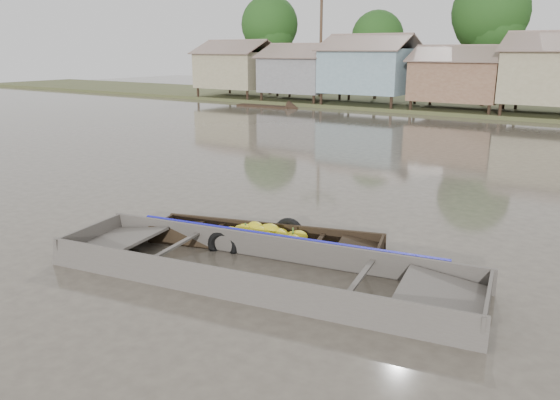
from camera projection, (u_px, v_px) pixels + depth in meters
The scene contains 3 objects.
ground at pixel (235, 248), 12.16m from camera, with size 120.00×120.00×0.00m, color #494138.
banana_boat at pixel (262, 239), 12.28m from camera, with size 5.40×2.71×0.76m.
viewer_boat at pixel (261, 275), 10.50m from camera, with size 8.66×3.60×0.68m.
Camera 1 is at (7.19, -8.94, 4.28)m, focal length 35.00 mm.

